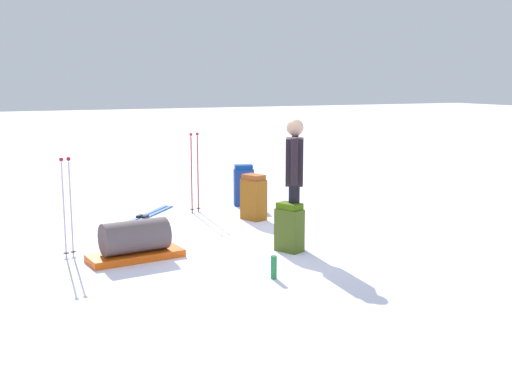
{
  "coord_description": "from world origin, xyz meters",
  "views": [
    {
      "loc": [
        3.52,
        7.56,
        2.18
      ],
      "look_at": [
        0.0,
        0.0,
        0.7
      ],
      "focal_mm": 44.36,
      "sensor_mm": 36.0,
      "label": 1
    }
  ],
  "objects_px": {
    "ski_poles_planted_near": "(195,169)",
    "ski_poles_planted_far": "(67,202)",
    "gear_sled": "(135,242)",
    "backpack_bright": "(244,186)",
    "ski_pair_near": "(142,218)",
    "backpack_large_dark": "(289,228)",
    "skier_standing": "(294,177)",
    "backpack_small_spare": "(254,198)",
    "thermos_bottle": "(274,267)"
  },
  "relations": [
    {
      "from": "ski_poles_planted_near",
      "to": "ski_poles_planted_far",
      "type": "height_order",
      "value": "ski_poles_planted_near"
    },
    {
      "from": "ski_poles_planted_near",
      "to": "gear_sled",
      "type": "relative_size",
      "value": 1.11
    },
    {
      "from": "backpack_bright",
      "to": "ski_pair_near",
      "type": "bearing_deg",
      "value": 8.29
    },
    {
      "from": "gear_sled",
      "to": "backpack_large_dark",
      "type": "bearing_deg",
      "value": 166.19
    },
    {
      "from": "skier_standing",
      "to": "backpack_small_spare",
      "type": "distance_m",
      "value": 1.92
    },
    {
      "from": "backpack_bright",
      "to": "gear_sled",
      "type": "xyz_separation_m",
      "value": [
        2.58,
        2.54,
        -0.13
      ]
    },
    {
      "from": "ski_poles_planted_near",
      "to": "thermos_bottle",
      "type": "bearing_deg",
      "value": 83.74
    },
    {
      "from": "backpack_small_spare",
      "to": "backpack_bright",
      "type": "bearing_deg",
      "value": -106.07
    },
    {
      "from": "backpack_bright",
      "to": "backpack_large_dark",
      "type": "bearing_deg",
      "value": 77.13
    },
    {
      "from": "ski_poles_planted_near",
      "to": "ski_pair_near",
      "type": "bearing_deg",
      "value": 5.15
    },
    {
      "from": "ski_poles_planted_far",
      "to": "ski_poles_planted_near",
      "type": "bearing_deg",
      "value": -140.78
    },
    {
      "from": "backpack_large_dark",
      "to": "thermos_bottle",
      "type": "bearing_deg",
      "value": 53.63
    },
    {
      "from": "ski_pair_near",
      "to": "ski_poles_planted_near",
      "type": "xyz_separation_m",
      "value": [
        -0.93,
        -0.08,
        0.73
      ]
    },
    {
      "from": "gear_sled",
      "to": "backpack_small_spare",
      "type": "bearing_deg",
      "value": -147.66
    },
    {
      "from": "ski_poles_planted_near",
      "to": "skier_standing",
      "type": "bearing_deg",
      "value": 98.31
    },
    {
      "from": "ski_pair_near",
      "to": "thermos_bottle",
      "type": "relative_size",
      "value": 6.09
    },
    {
      "from": "thermos_bottle",
      "to": "ski_poles_planted_far",
      "type": "bearing_deg",
      "value": -43.95
    },
    {
      "from": "gear_sled",
      "to": "ski_poles_planted_far",
      "type": "bearing_deg",
      "value": -31.47
    },
    {
      "from": "ski_pair_near",
      "to": "ski_poles_planted_far",
      "type": "height_order",
      "value": "ski_poles_planted_far"
    },
    {
      "from": "ski_poles_planted_far",
      "to": "gear_sled",
      "type": "distance_m",
      "value": 0.97
    },
    {
      "from": "skier_standing",
      "to": "ski_poles_planted_near",
      "type": "relative_size",
      "value": 1.28
    },
    {
      "from": "backpack_large_dark",
      "to": "thermos_bottle",
      "type": "xyz_separation_m",
      "value": [
        0.7,
        0.94,
        -0.18
      ]
    },
    {
      "from": "ski_pair_near",
      "to": "ski_poles_planted_near",
      "type": "relative_size",
      "value": 1.19
    },
    {
      "from": "ski_pair_near",
      "to": "backpack_small_spare",
      "type": "height_order",
      "value": "backpack_small_spare"
    },
    {
      "from": "ski_poles_planted_far",
      "to": "thermos_bottle",
      "type": "relative_size",
      "value": 4.83
    },
    {
      "from": "ski_pair_near",
      "to": "backpack_bright",
      "type": "relative_size",
      "value": 2.19
    },
    {
      "from": "backpack_bright",
      "to": "thermos_bottle",
      "type": "height_order",
      "value": "backpack_bright"
    },
    {
      "from": "skier_standing",
      "to": "backpack_small_spare",
      "type": "relative_size",
      "value": 2.36
    },
    {
      "from": "ski_poles_planted_near",
      "to": "thermos_bottle",
      "type": "relative_size",
      "value": 5.12
    },
    {
      "from": "backpack_bright",
      "to": "gear_sled",
      "type": "relative_size",
      "value": 0.6
    },
    {
      "from": "backpack_bright",
      "to": "ski_poles_planted_far",
      "type": "relative_size",
      "value": 0.58
    },
    {
      "from": "skier_standing",
      "to": "ski_poles_planted_far",
      "type": "distance_m",
      "value": 2.86
    },
    {
      "from": "skier_standing",
      "to": "backpack_bright",
      "type": "height_order",
      "value": "skier_standing"
    },
    {
      "from": "backpack_large_dark",
      "to": "ski_poles_planted_near",
      "type": "bearing_deg",
      "value": -84.24
    },
    {
      "from": "backpack_small_spare",
      "to": "gear_sled",
      "type": "bearing_deg",
      "value": 32.34
    },
    {
      "from": "thermos_bottle",
      "to": "gear_sled",
      "type": "bearing_deg",
      "value": -49.61
    },
    {
      "from": "ski_pair_near",
      "to": "ski_poles_planted_far",
      "type": "distance_m",
      "value": 2.4
    },
    {
      "from": "backpack_bright",
      "to": "thermos_bottle",
      "type": "distance_m",
      "value": 4.19
    },
    {
      "from": "backpack_small_spare",
      "to": "ski_poles_planted_far",
      "type": "xyz_separation_m",
      "value": [
        2.99,
        0.99,
        0.35
      ]
    },
    {
      "from": "ski_poles_planted_near",
      "to": "gear_sled",
      "type": "height_order",
      "value": "ski_poles_planted_near"
    },
    {
      "from": "backpack_small_spare",
      "to": "ski_poles_planted_near",
      "type": "height_order",
      "value": "ski_poles_planted_near"
    },
    {
      "from": "ski_poles_planted_far",
      "to": "ski_pair_near",
      "type": "bearing_deg",
      "value": -127.73
    },
    {
      "from": "skier_standing",
      "to": "backpack_bright",
      "type": "xyz_separation_m",
      "value": [
        -0.57,
        -2.92,
        -0.6
      ]
    },
    {
      "from": "backpack_bright",
      "to": "ski_poles_planted_near",
      "type": "height_order",
      "value": "ski_poles_planted_near"
    },
    {
      "from": "backpack_small_spare",
      "to": "gear_sled",
      "type": "height_order",
      "value": "backpack_small_spare"
    },
    {
      "from": "backpack_bright",
      "to": "backpack_small_spare",
      "type": "xyz_separation_m",
      "value": [
        0.32,
        1.11,
        -0.0
      ]
    },
    {
      "from": "backpack_large_dark",
      "to": "backpack_small_spare",
      "type": "bearing_deg",
      "value": -100.96
    },
    {
      "from": "skier_standing",
      "to": "gear_sled",
      "type": "relative_size",
      "value": 1.42
    },
    {
      "from": "ski_poles_planted_near",
      "to": "backpack_bright",
      "type": "bearing_deg",
      "value": -168.77
    },
    {
      "from": "ski_pair_near",
      "to": "backpack_large_dark",
      "type": "xyz_separation_m",
      "value": [
        -1.21,
        2.73,
        0.3
      ]
    }
  ]
}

